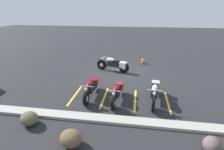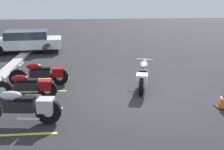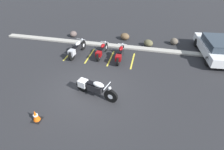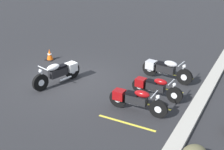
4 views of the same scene
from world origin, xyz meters
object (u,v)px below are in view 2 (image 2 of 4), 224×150
parked_bike_0 (22,106)px  car_white (25,41)px  parked_bike_2 (42,74)px  motorcycle_white_featured (143,75)px  parked_bike_1 (28,86)px  traffic_cone (224,100)px

parked_bike_0 → car_white: size_ratio=0.52×
parked_bike_0 → parked_bike_2: bearing=-83.5°
motorcycle_white_featured → car_white: bearing=55.0°
motorcycle_white_featured → parked_bike_1: (-0.71, 3.98, -0.06)m
parked_bike_2 → traffic_cone: (-2.60, -5.87, -0.20)m
parked_bike_2 → car_white: 6.59m
parked_bike_2 → traffic_cone: bearing=156.2°
traffic_cone → motorcycle_white_featured: bearing=46.7°
traffic_cone → parked_bike_1: bearing=78.2°
parked_bike_2 → traffic_cone: parked_bike_2 is taller
parked_bike_0 → traffic_cone: 5.90m
parked_bike_1 → parked_bike_2: 1.35m
traffic_cone → parked_bike_0: bearing=94.7°
parked_bike_0 → parked_bike_1: parked_bike_0 is taller
parked_bike_0 → car_white: bearing=-71.5°
parked_bike_1 → motorcycle_white_featured: bearing=-165.5°
traffic_cone → parked_bike_2: bearing=66.1°
parked_bike_2 → car_white: (6.28, 1.98, 0.22)m
motorcycle_white_featured → traffic_cone: bearing=-118.1°
parked_bike_0 → parked_bike_1: 1.77m
car_white → parked_bike_0: bearing=96.4°
parked_bike_0 → traffic_cone: parked_bike_0 is taller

